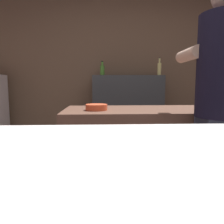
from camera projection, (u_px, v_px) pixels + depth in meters
name	position (u px, v px, depth m)	size (l,w,h in m)	color
wall_back	(129.00, 68.00, 3.36)	(5.20, 0.10, 2.70)	brown
prep_counter	(193.00, 164.00, 1.88)	(2.10, 0.60, 0.93)	brown
back_shelf	(127.00, 120.00, 3.17)	(0.96, 0.36, 1.24)	#33373A
mixing_bowl	(96.00, 107.00, 1.71)	(0.16, 0.16, 0.05)	#D34F2D
bottle_vinegar	(102.00, 70.00, 2.99)	(0.06, 0.06, 0.18)	#45842E
bottle_hot_sauce	(159.00, 69.00, 3.06)	(0.05, 0.05, 0.24)	#D5D07B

